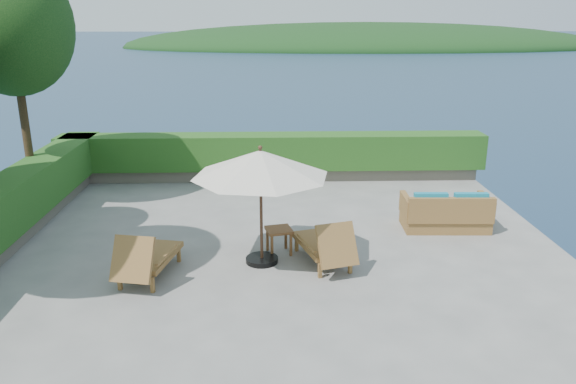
{
  "coord_description": "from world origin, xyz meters",
  "views": [
    {
      "loc": [
        -0.06,
        -10.44,
        4.63
      ],
      "look_at": [
        0.3,
        0.8,
        1.1
      ],
      "focal_mm": 35.0,
      "sensor_mm": 36.0,
      "label": 1
    }
  ],
  "objects_px": {
    "patio_umbrella": "(260,165)",
    "lounge_left": "(146,258)",
    "side_table": "(279,233)",
    "lounge_right": "(326,245)",
    "wicker_loveseat": "(446,214)"
  },
  "relations": [
    {
      "from": "side_table",
      "to": "patio_umbrella",
      "type": "bearing_deg",
      "value": -128.48
    },
    {
      "from": "patio_umbrella",
      "to": "wicker_loveseat",
      "type": "xyz_separation_m",
      "value": [
        4.14,
        1.67,
        -1.62
      ]
    },
    {
      "from": "lounge_right",
      "to": "wicker_loveseat",
      "type": "height_order",
      "value": "lounge_right"
    },
    {
      "from": "lounge_right",
      "to": "side_table",
      "type": "xyz_separation_m",
      "value": [
        -0.89,
        0.6,
        0.01
      ]
    },
    {
      "from": "side_table",
      "to": "wicker_loveseat",
      "type": "relative_size",
      "value": 0.31
    },
    {
      "from": "lounge_left",
      "to": "side_table",
      "type": "distance_m",
      "value": 2.68
    },
    {
      "from": "patio_umbrella",
      "to": "side_table",
      "type": "relative_size",
      "value": 5.21
    },
    {
      "from": "patio_umbrella",
      "to": "side_table",
      "type": "bearing_deg",
      "value": 51.52
    },
    {
      "from": "lounge_left",
      "to": "side_table",
      "type": "bearing_deg",
      "value": 35.76
    },
    {
      "from": "lounge_right",
      "to": "side_table",
      "type": "relative_size",
      "value": 3.14
    },
    {
      "from": "side_table",
      "to": "lounge_right",
      "type": "bearing_deg",
      "value": -34.03
    },
    {
      "from": "patio_umbrella",
      "to": "lounge_left",
      "type": "height_order",
      "value": "patio_umbrella"
    },
    {
      "from": "patio_umbrella",
      "to": "lounge_right",
      "type": "distance_m",
      "value": 2.0
    },
    {
      "from": "patio_umbrella",
      "to": "lounge_left",
      "type": "bearing_deg",
      "value": -162.36
    },
    {
      "from": "wicker_loveseat",
      "to": "lounge_left",
      "type": "bearing_deg",
      "value": -157.4
    }
  ]
}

